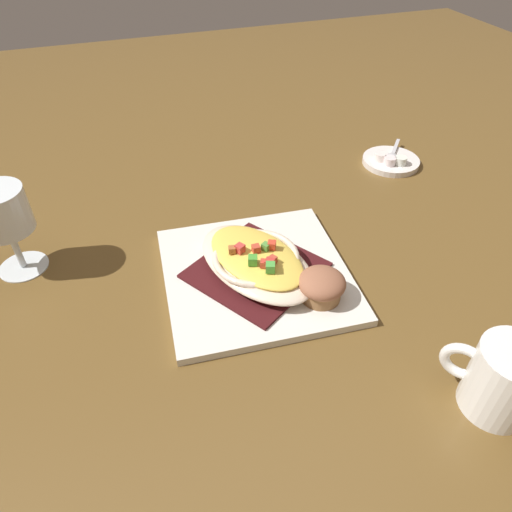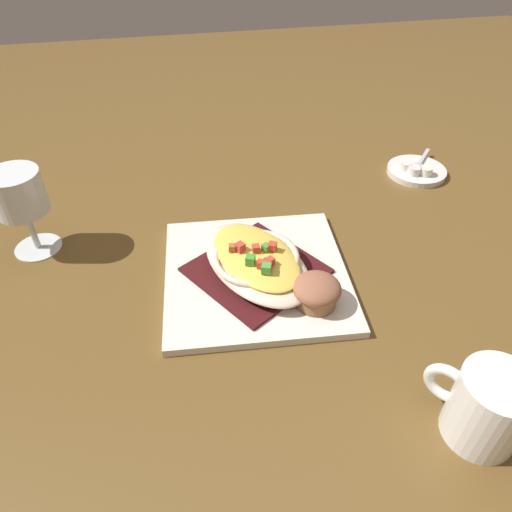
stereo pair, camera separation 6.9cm
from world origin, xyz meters
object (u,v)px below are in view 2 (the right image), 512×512
spoon (418,165)px  creamer_cup_2 (426,171)px  coffee_mug (486,410)px  creamer_cup_0 (405,166)px  gratin_dish (256,260)px  muffin (317,291)px  square_plate (256,274)px  stemmed_glass (19,197)px  creamer_cup_1 (414,171)px  creamer_saucer (416,171)px

spoon → creamer_cup_2: creamer_cup_2 is taller
coffee_mug → creamer_cup_0: (0.53, -0.16, -0.02)m
gratin_dish → muffin: gratin_dish is taller
creamer_cup_2 → gratin_dish: bearing=118.8°
square_plate → gratin_dish: 0.03m
muffin → spoon: size_ratio=0.78×
coffee_mug → stemmed_glass: 0.68m
creamer_cup_1 → spoon: bearing=-41.3°
gratin_dish → square_plate: bearing=0.1°
stemmed_glass → spoon: (0.10, -0.72, -0.08)m
square_plate → creamer_cup_2: creamer_cup_2 is taller
creamer_saucer → creamer_cup_1: creamer_cup_1 is taller
gratin_dish → muffin: size_ratio=3.59×
square_plate → spoon: size_ratio=3.17×
coffee_mug → spoon: 0.57m
gratin_dish → muffin: (-0.08, -0.07, -0.00)m
spoon → creamer_cup_1: 0.03m
creamer_saucer → stemmed_glass: bearing=97.6°
creamer_saucer → creamer_cup_0: creamer_cup_0 is taller
coffee_mug → creamer_cup_0: 0.56m
muffin → spoon: 0.45m
spoon → creamer_cup_0: bearing=97.6°
creamer_cup_2 → square_plate: bearing=118.8°
coffee_mug → creamer_cup_2: bearing=-21.0°
creamer_cup_0 → muffin: bearing=138.3°
creamer_saucer → creamer_cup_1: 0.03m
muffin → stemmed_glass: size_ratio=0.48×
spoon → gratin_dish: bearing=122.2°
creamer_saucer → creamer_cup_0: 0.03m
creamer_cup_0 → creamer_cup_2: 0.04m
muffin → stemmed_glass: stemmed_glass is taller
creamer_saucer → spoon: bearing=-41.3°
creamer_saucer → gratin_dish: bearing=122.0°
stemmed_glass → creamer_cup_1: bearing=-83.8°
muffin → creamer_cup_1: muffin is taller
coffee_mug → creamer_cup_2: (0.50, -0.19, -0.02)m
stemmed_glass → spoon: bearing=-82.0°
muffin → coffee_mug: (-0.21, -0.12, 0.01)m
stemmed_glass → creamer_cup_2: stemmed_glass is taller
creamer_saucer → creamer_cup_1: (-0.02, 0.02, 0.01)m
gratin_dish → stemmed_glass: bearing=67.2°
gratin_dish → creamer_cup_2: size_ratio=9.99×
creamer_cup_2 → muffin: bearing=132.8°
creamer_cup_1 → creamer_cup_2: (-0.01, -0.02, 0.00)m
creamer_cup_1 → creamer_cup_2: size_ratio=1.00×
spoon → square_plate: bearing=122.2°
square_plate → creamer_cup_2: 0.44m
creamer_cup_2 → creamer_saucer: bearing=10.2°
creamer_cup_1 → creamer_cup_0: bearing=22.9°
creamer_cup_0 → creamer_cup_1: same height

